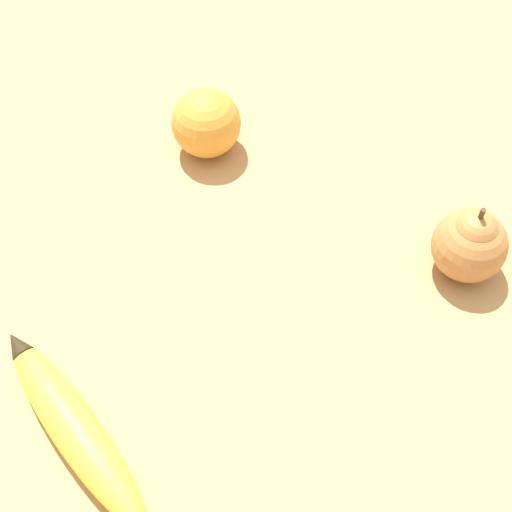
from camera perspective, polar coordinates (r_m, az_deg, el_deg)
The scene contains 4 objects.
ground_plane at distance 0.65m, azimuth 2.68°, elevation -11.13°, with size 3.00×3.00×0.00m, color tan.
banana at distance 0.63m, azimuth -14.34°, elevation -13.20°, with size 0.21×0.12×0.04m.
orange at distance 0.80m, azimuth -4.00°, elevation 10.57°, with size 0.08×0.08×0.08m.
pear at distance 0.72m, azimuth 16.76°, elevation 0.99°, with size 0.07×0.07×0.09m.
Camera 1 is at (0.10, -0.26, 0.59)m, focal length 50.00 mm.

